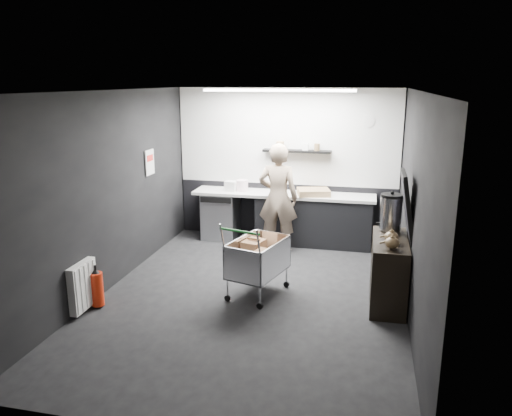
# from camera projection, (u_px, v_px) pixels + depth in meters

# --- Properties ---
(floor) EXTENTS (5.50, 5.50, 0.00)m
(floor) POSITION_uv_depth(u_px,v_px,m) (252.00, 297.00, 6.70)
(floor) COLOR black
(floor) RESTS_ON ground
(ceiling) EXTENTS (5.50, 5.50, 0.00)m
(ceiling) POSITION_uv_depth(u_px,v_px,m) (251.00, 91.00, 6.03)
(ceiling) COLOR silver
(ceiling) RESTS_ON wall_back
(wall_back) EXTENTS (5.50, 0.00, 5.50)m
(wall_back) POSITION_uv_depth(u_px,v_px,m) (287.00, 165.00, 8.96)
(wall_back) COLOR black
(wall_back) RESTS_ON floor
(wall_front) EXTENTS (5.50, 0.00, 5.50)m
(wall_front) POSITION_uv_depth(u_px,v_px,m) (167.00, 282.00, 3.77)
(wall_front) COLOR black
(wall_front) RESTS_ON floor
(wall_left) EXTENTS (0.00, 5.50, 5.50)m
(wall_left) POSITION_uv_depth(u_px,v_px,m) (109.00, 192.00, 6.79)
(wall_left) COLOR black
(wall_left) RESTS_ON floor
(wall_right) EXTENTS (0.00, 5.50, 5.50)m
(wall_right) POSITION_uv_depth(u_px,v_px,m) (415.00, 208.00, 5.93)
(wall_right) COLOR black
(wall_right) RESTS_ON floor
(kitchen_wall_panel) EXTENTS (3.95, 0.02, 1.70)m
(kitchen_wall_panel) POSITION_uv_depth(u_px,v_px,m) (287.00, 137.00, 8.82)
(kitchen_wall_panel) COLOR silver
(kitchen_wall_panel) RESTS_ON wall_back
(dado_panel) EXTENTS (3.95, 0.02, 1.00)m
(dado_panel) POSITION_uv_depth(u_px,v_px,m) (286.00, 211.00, 9.15)
(dado_panel) COLOR black
(dado_panel) RESTS_ON wall_back
(floating_shelf) EXTENTS (1.20, 0.22, 0.04)m
(floating_shelf) POSITION_uv_depth(u_px,v_px,m) (297.00, 151.00, 8.73)
(floating_shelf) COLOR black
(floating_shelf) RESTS_ON wall_back
(wall_clock) EXTENTS (0.20, 0.03, 0.20)m
(wall_clock) POSITION_uv_depth(u_px,v_px,m) (369.00, 121.00, 8.43)
(wall_clock) COLOR silver
(wall_clock) RESTS_ON wall_back
(poster) EXTENTS (0.02, 0.30, 0.40)m
(poster) POSITION_uv_depth(u_px,v_px,m) (150.00, 162.00, 7.97)
(poster) COLOR silver
(poster) RESTS_ON wall_left
(poster_red_band) EXTENTS (0.02, 0.22, 0.10)m
(poster_red_band) POSITION_uv_depth(u_px,v_px,m) (150.00, 158.00, 7.95)
(poster_red_band) COLOR red
(poster_red_band) RESTS_ON poster
(radiator) EXTENTS (0.10, 0.50, 0.60)m
(radiator) POSITION_uv_depth(u_px,v_px,m) (83.00, 286.00, 6.18)
(radiator) COLOR silver
(radiator) RESTS_ON wall_left
(ceiling_strip) EXTENTS (2.40, 0.20, 0.04)m
(ceiling_strip) POSITION_uv_depth(u_px,v_px,m) (278.00, 90.00, 7.78)
(ceiling_strip) COLOR white
(ceiling_strip) RESTS_ON ceiling
(prep_counter) EXTENTS (3.20, 0.61, 0.90)m
(prep_counter) POSITION_uv_depth(u_px,v_px,m) (290.00, 218.00, 8.84)
(prep_counter) COLOR black
(prep_counter) RESTS_ON floor
(person) EXTENTS (0.68, 0.45, 1.83)m
(person) POSITION_uv_depth(u_px,v_px,m) (278.00, 198.00, 8.33)
(person) COLOR beige
(person) RESTS_ON floor
(shopping_cart) EXTENTS (0.80, 1.09, 1.04)m
(shopping_cart) POSITION_uv_depth(u_px,v_px,m) (258.00, 260.00, 6.67)
(shopping_cart) COLOR silver
(shopping_cart) RESTS_ON floor
(sideboard) EXTENTS (0.49, 1.16, 1.73)m
(sideboard) POSITION_uv_depth(u_px,v_px,m) (390.00, 262.00, 6.43)
(sideboard) COLOR black
(sideboard) RESTS_ON floor
(fire_extinguisher) EXTENTS (0.16, 0.16, 0.54)m
(fire_extinguisher) POSITION_uv_depth(u_px,v_px,m) (97.00, 288.00, 6.34)
(fire_extinguisher) COLOR red
(fire_extinguisher) RESTS_ON floor
(cardboard_box) EXTENTS (0.62, 0.53, 0.11)m
(cardboard_box) POSITION_uv_depth(u_px,v_px,m) (313.00, 192.00, 8.58)
(cardboard_box) COLOR #977850
(cardboard_box) RESTS_ON prep_counter
(pink_tub) EXTENTS (0.20, 0.20, 0.20)m
(pink_tub) POSITION_uv_depth(u_px,v_px,m) (242.00, 186.00, 8.89)
(pink_tub) COLOR white
(pink_tub) RESTS_ON prep_counter
(white_container) EXTENTS (0.23, 0.19, 0.18)m
(white_container) POSITION_uv_depth(u_px,v_px,m) (231.00, 186.00, 8.89)
(white_container) COLOR silver
(white_container) RESTS_ON prep_counter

